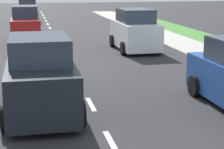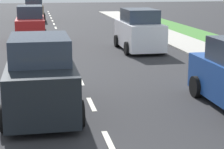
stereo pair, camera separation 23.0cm
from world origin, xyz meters
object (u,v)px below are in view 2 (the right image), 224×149
(car_parked_far, at_px, (139,31))
(car_oncoming_second, at_px, (31,26))
(car_oncoming_lead, at_px, (41,78))
(car_oncoming_third, at_px, (34,10))

(car_parked_far, bearing_deg, car_oncoming_second, 147.43)
(car_oncoming_second, bearing_deg, car_oncoming_lead, -88.34)
(car_oncoming_third, height_order, car_oncoming_lead, car_oncoming_third)
(car_oncoming_third, bearing_deg, car_oncoming_second, -90.82)
(car_oncoming_third, relative_size, car_oncoming_lead, 0.93)
(car_oncoming_second, relative_size, car_parked_far, 0.98)
(car_oncoming_lead, bearing_deg, car_parked_far, 61.44)
(car_oncoming_second, relative_size, car_oncoming_third, 1.06)
(car_parked_far, distance_m, car_oncoming_lead, 11.11)
(car_oncoming_lead, bearing_deg, car_oncoming_second, 91.66)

